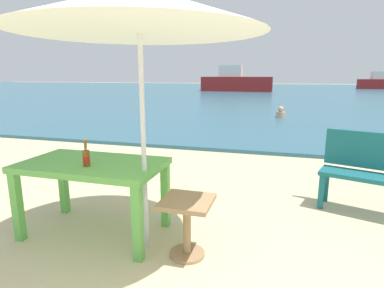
{
  "coord_description": "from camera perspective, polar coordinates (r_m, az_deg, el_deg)",
  "views": [
    {
      "loc": [
        0.72,
        -1.38,
        1.61
      ],
      "look_at": [
        -0.53,
        3.0,
        0.6
      ],
      "focal_mm": 29.4,
      "sensor_mm": 36.0,
      "label": 1
    }
  ],
  "objects": [
    {
      "name": "bench_teal_center",
      "position": [
        4.22,
        30.65,
        -3.94
      ],
      "size": [
        1.25,
        0.71,
        0.95
      ],
      "color": "#196066",
      "rests_on": "ground_plane"
    },
    {
      "name": "picnic_table_green",
      "position": [
        3.3,
        -17.55,
        -4.97
      ],
      "size": [
        1.4,
        0.8,
        0.76
      ],
      "color": "#60B24C",
      "rests_on": "ground_plane"
    },
    {
      "name": "swimmer_person",
      "position": [
        11.98,
        15.78,
        5.43
      ],
      "size": [
        0.34,
        0.34,
        0.41
      ],
      "color": "tan",
      "rests_on": "sea_water"
    },
    {
      "name": "sea_water",
      "position": [
        31.43,
        14.78,
        9.19
      ],
      "size": [
        120.0,
        50.0,
        0.08
      ],
      "primitive_type": "cube",
      "color": "#2D6075",
      "rests_on": "ground_plane"
    },
    {
      "name": "patio_umbrella",
      "position": [
        2.8,
        -9.59,
        22.82
      ],
      "size": [
        2.1,
        2.1,
        2.3
      ],
      "color": "silver",
      "rests_on": "ground_plane"
    },
    {
      "name": "side_table_wood",
      "position": [
        2.86,
        -0.92,
        -13.5
      ],
      "size": [
        0.44,
        0.44,
        0.54
      ],
      "color": "#9E7A51",
      "rests_on": "ground_plane"
    },
    {
      "name": "boat_ferry",
      "position": [
        30.53,
        7.94,
        11.08
      ],
      "size": [
        6.57,
        1.79,
        2.39
      ],
      "color": "maroon",
      "rests_on": "sea_water"
    },
    {
      "name": "beer_bottle_amber",
      "position": [
        3.12,
        -18.64,
        -2.19
      ],
      "size": [
        0.07,
        0.07,
        0.26
      ],
      "color": "brown",
      "rests_on": "picnic_table_green"
    },
    {
      "name": "boat_sailboat",
      "position": [
        40.71,
        31.39,
        9.46
      ],
      "size": [
        5.15,
        1.41,
        1.87
      ],
      "color": "maroon",
      "rests_on": "sea_water"
    }
  ]
}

